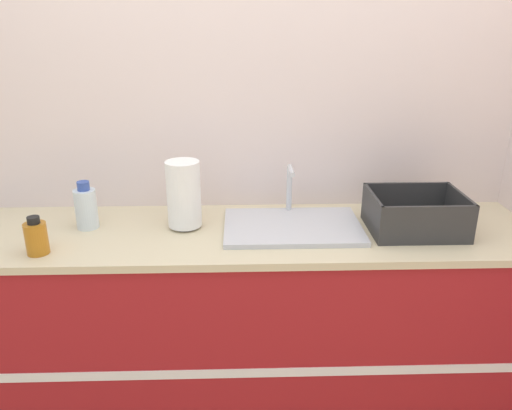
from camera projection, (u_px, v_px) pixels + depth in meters
wall_back at (231, 125)px, 2.21m from camera, size 4.90×0.06×2.60m
counter_cabinet at (233, 326)px, 2.21m from camera, size 2.53×0.61×0.93m
sink at (292, 225)px, 2.05m from camera, size 0.56×0.38×0.23m
paper_towel_roll at (184, 195)px, 2.02m from camera, size 0.14×0.14×0.28m
dish_rack at (415, 217)px, 2.02m from camera, size 0.37×0.29×0.16m
bottle_clear at (86, 208)px, 2.04m from camera, size 0.09×0.09×0.20m
bottle_amber at (36, 237)px, 1.82m from camera, size 0.08×0.08×0.15m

